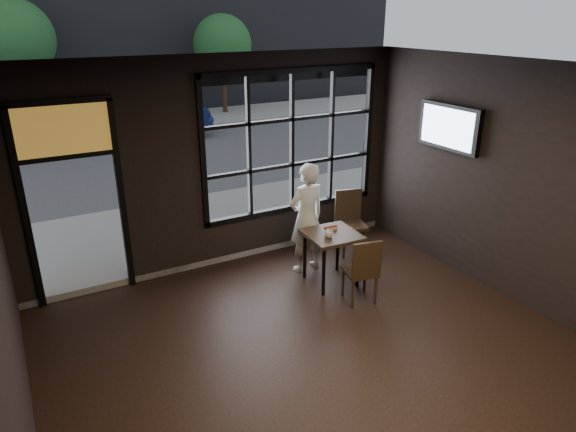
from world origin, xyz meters
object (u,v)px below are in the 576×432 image
cafe_table (331,258)px  man (307,218)px  chair_near (360,269)px  navy_car (135,113)px

cafe_table → man: 0.71m
cafe_table → chair_near: 0.62m
chair_near → man: (-0.15, 1.15, 0.38)m
navy_car → cafe_table: bearing=-176.8°
man → navy_car: 10.01m
cafe_table → navy_car: (-0.19, 10.54, 0.45)m
chair_near → navy_car: (-0.25, 11.16, 0.37)m
cafe_table → man: (-0.10, 0.54, 0.46)m
cafe_table → chair_near: size_ratio=0.83×
navy_car → man: bearing=-177.3°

